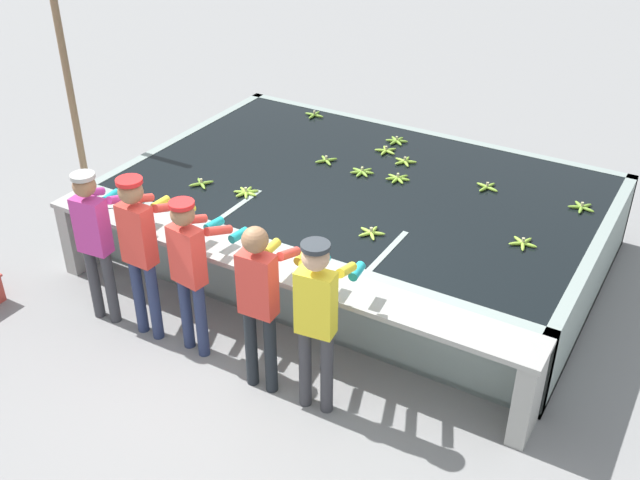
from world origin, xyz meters
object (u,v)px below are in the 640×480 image
at_px(worker_2, 191,263).
at_px(banana_bunch_floating_3, 246,192).
at_px(worker_3, 260,294).
at_px(support_post_left, 68,81).
at_px(banana_bunch_floating_4, 398,178).
at_px(worker_4, 317,311).
at_px(banana_bunch_floating_7, 362,172).
at_px(banana_bunch_floating_1, 326,160).
at_px(knife_0, 78,202).
at_px(banana_bunch_floating_11, 201,183).
at_px(worker_1, 141,242).
at_px(banana_bunch_floating_5, 371,233).
at_px(knife_1, 104,207).
at_px(worker_0, 96,233).
at_px(banana_bunch_floating_12, 582,207).
at_px(banana_bunch_floating_10, 397,141).
at_px(banana_bunch_floating_0, 523,243).
at_px(banana_bunch_floating_9, 405,161).
at_px(banana_bunch_floating_6, 487,187).
at_px(banana_bunch_floating_8, 386,151).

distance_m(worker_2, banana_bunch_floating_3, 1.56).
xyz_separation_m(worker_3, support_post_left, (-4.00, 1.80, 0.61)).
bearing_deg(banana_bunch_floating_4, worker_4, -78.31).
distance_m(banana_bunch_floating_7, support_post_left, 3.74).
xyz_separation_m(banana_bunch_floating_1, knife_0, (-1.75, -2.20, -0.01)).
distance_m(banana_bunch_floating_11, support_post_left, 2.30).
distance_m(worker_2, banana_bunch_floating_7, 2.60).
bearing_deg(worker_3, worker_1, 177.17).
bearing_deg(banana_bunch_floating_5, banana_bunch_floating_1, 134.98).
relative_size(banana_bunch_floating_11, knife_1, 0.84).
distance_m(worker_0, banana_bunch_floating_5, 2.65).
distance_m(banana_bunch_floating_1, knife_0, 2.81).
height_order(banana_bunch_floating_1, banana_bunch_floating_12, same).
xyz_separation_m(banana_bunch_floating_3, banana_bunch_floating_10, (0.81, 2.06, 0.00)).
height_order(banana_bunch_floating_0, banana_bunch_floating_1, same).
height_order(banana_bunch_floating_7, banana_bunch_floating_12, same).
xyz_separation_m(worker_4, banana_bunch_floating_7, (-0.98, 2.65, -0.12)).
height_order(banana_bunch_floating_5, banana_bunch_floating_7, same).
bearing_deg(banana_bunch_floating_11, banana_bunch_floating_10, 57.67).
bearing_deg(banana_bunch_floating_7, banana_bunch_floating_9, 58.35).
relative_size(worker_2, banana_bunch_floating_6, 5.79).
bearing_deg(worker_0, worker_3, -1.20).
xyz_separation_m(worker_0, banana_bunch_floating_3, (0.65, 1.55, -0.09)).
xyz_separation_m(worker_2, worker_4, (1.37, -0.08, 0.04)).
xyz_separation_m(banana_bunch_floating_1, banana_bunch_floating_3, (-0.34, -1.13, -0.00)).
distance_m(worker_4, banana_bunch_floating_10, 3.78).
distance_m(worker_3, knife_0, 2.74).
relative_size(banana_bunch_floating_10, support_post_left, 0.09).
xyz_separation_m(banana_bunch_floating_8, banana_bunch_floating_12, (2.38, -0.24, 0.00)).
bearing_deg(knife_0, banana_bunch_floating_12, 29.11).
bearing_deg(worker_2, banana_bunch_floating_10, 84.30).
bearing_deg(worker_1, worker_3, -2.83).
xyz_separation_m(banana_bunch_floating_5, banana_bunch_floating_7, (-0.71, 1.16, -0.00)).
height_order(banana_bunch_floating_1, support_post_left, support_post_left).
height_order(worker_0, banana_bunch_floating_5, worker_0).
bearing_deg(banana_bunch_floating_7, knife_1, -132.61).
height_order(worker_0, banana_bunch_floating_6, worker_0).
height_order(worker_0, banana_bunch_floating_8, worker_0).
relative_size(banana_bunch_floating_0, knife_1, 0.94).
xyz_separation_m(banana_bunch_floating_6, knife_1, (-3.29, -2.46, -0.01)).
height_order(worker_4, banana_bunch_floating_4, worker_4).
height_order(banana_bunch_floating_11, knife_0, banana_bunch_floating_11).
distance_m(worker_4, banana_bunch_floating_11, 2.81).
relative_size(worker_2, banana_bunch_floating_1, 6.67).
height_order(banana_bunch_floating_8, support_post_left, support_post_left).
relative_size(banana_bunch_floating_3, banana_bunch_floating_7, 1.00).
height_order(worker_0, knife_0, worker_0).
relative_size(worker_3, banana_bunch_floating_3, 5.90).
bearing_deg(banana_bunch_floating_3, worker_3, -51.24).
height_order(banana_bunch_floating_7, support_post_left, support_post_left).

